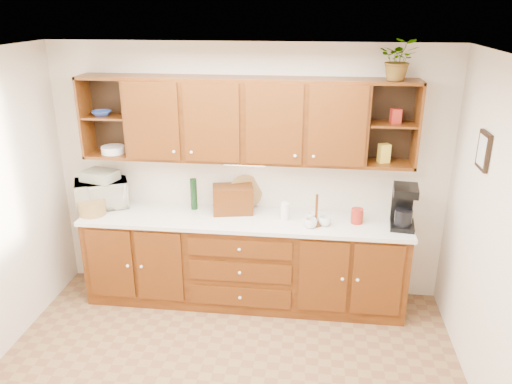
% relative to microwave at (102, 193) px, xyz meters
% --- Properties ---
extents(ceiling, '(4.00, 4.00, 0.00)m').
position_rel_microwave_xyz_m(ceiling, '(1.51, -1.56, 1.52)').
color(ceiling, white).
rests_on(ceiling, back_wall).
extents(back_wall, '(4.00, 0.00, 4.00)m').
position_rel_microwave_xyz_m(back_wall, '(1.51, 0.19, 0.22)').
color(back_wall, beige).
rests_on(back_wall, floor).
extents(base_cabinets, '(3.20, 0.60, 0.90)m').
position_rel_microwave_xyz_m(base_cabinets, '(1.51, -0.11, -0.63)').
color(base_cabinets, '#3C1906').
rests_on(base_cabinets, floor).
extents(countertop, '(3.24, 0.64, 0.04)m').
position_rel_microwave_xyz_m(countertop, '(1.51, -0.12, -0.16)').
color(countertop, silver).
rests_on(countertop, base_cabinets).
extents(upper_cabinets, '(3.20, 0.33, 0.80)m').
position_rel_microwave_xyz_m(upper_cabinets, '(1.52, 0.03, 0.81)').
color(upper_cabinets, '#3C1906').
rests_on(upper_cabinets, back_wall).
extents(undercabinet_light, '(0.40, 0.05, 0.02)m').
position_rel_microwave_xyz_m(undercabinet_light, '(1.51, -0.03, 0.39)').
color(undercabinet_light, white).
rests_on(undercabinet_light, upper_cabinets).
extents(framed_picture, '(0.03, 0.24, 0.30)m').
position_rel_microwave_xyz_m(framed_picture, '(3.49, -0.66, 0.77)').
color(framed_picture, black).
rests_on(framed_picture, right_wall).
extents(wicker_basket, '(0.28, 0.28, 0.14)m').
position_rel_microwave_xyz_m(wicker_basket, '(-0.01, -0.22, -0.07)').
color(wicker_basket, olive).
rests_on(wicker_basket, countertop).
extents(microwave, '(0.62, 0.54, 0.29)m').
position_rel_microwave_xyz_m(microwave, '(0.00, 0.00, 0.00)').
color(microwave, '#EEE9CD').
rests_on(microwave, countertop).
extents(towel_stack, '(0.39, 0.33, 0.10)m').
position_rel_microwave_xyz_m(towel_stack, '(0.00, 0.00, 0.19)').
color(towel_stack, tan).
rests_on(towel_stack, microwave).
extents(wine_bottle, '(0.08, 0.08, 0.33)m').
position_rel_microwave_xyz_m(wine_bottle, '(0.97, 0.04, 0.02)').
color(wine_bottle, black).
rests_on(wine_bottle, countertop).
extents(woven_tray, '(0.36, 0.23, 0.35)m').
position_rel_microwave_xyz_m(woven_tray, '(1.49, 0.13, -0.13)').
color(woven_tray, olive).
rests_on(woven_tray, countertop).
extents(bread_box, '(0.44, 0.32, 0.28)m').
position_rel_microwave_xyz_m(bread_box, '(1.38, 0.01, -0.00)').
color(bread_box, '#3C1906').
rests_on(bread_box, countertop).
extents(mug_tree, '(0.25, 0.27, 0.31)m').
position_rel_microwave_xyz_m(mug_tree, '(2.22, -0.21, -0.10)').
color(mug_tree, '#3C1906').
rests_on(mug_tree, countertop).
extents(canister_red, '(0.12, 0.12, 0.15)m').
position_rel_microwave_xyz_m(canister_red, '(2.61, -0.12, -0.07)').
color(canister_red, maroon).
rests_on(canister_red, countertop).
extents(canister_white, '(0.11, 0.11, 0.17)m').
position_rel_microwave_xyz_m(canister_white, '(1.91, -0.11, -0.06)').
color(canister_white, white).
rests_on(canister_white, countertop).
extents(canister_yellow, '(0.11, 0.11, 0.11)m').
position_rel_microwave_xyz_m(canister_yellow, '(2.63, -0.08, -0.09)').
color(canister_yellow, yellow).
rests_on(canister_yellow, countertop).
extents(coffee_maker, '(0.25, 0.31, 0.41)m').
position_rel_microwave_xyz_m(coffee_maker, '(3.03, -0.14, 0.05)').
color(coffee_maker, black).
rests_on(coffee_maker, countertop).
extents(bowl_stack, '(0.23, 0.23, 0.05)m').
position_rel_microwave_xyz_m(bowl_stack, '(0.09, 0.01, 0.84)').
color(bowl_stack, '#2A459C').
rests_on(bowl_stack, upper_cabinets).
extents(plate_stack, '(0.23, 0.23, 0.07)m').
position_rel_microwave_xyz_m(plate_stack, '(0.17, 0.01, 0.47)').
color(plate_stack, white).
rests_on(plate_stack, upper_cabinets).
extents(pantry_box_yellow, '(0.12, 0.11, 0.18)m').
position_rel_microwave_xyz_m(pantry_box_yellow, '(2.82, 0.02, 0.53)').
color(pantry_box_yellow, yellow).
rests_on(pantry_box_yellow, upper_cabinets).
extents(pantry_box_red, '(0.10, 0.09, 0.13)m').
position_rel_microwave_xyz_m(pantry_box_red, '(2.89, 0.01, 0.88)').
color(pantry_box_red, maroon).
rests_on(pantry_box_red, upper_cabinets).
extents(potted_plant, '(0.38, 0.35, 0.37)m').
position_rel_microwave_xyz_m(potted_plant, '(2.87, -0.02, 1.39)').
color(potted_plant, '#999999').
rests_on(potted_plant, upper_cabinets).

